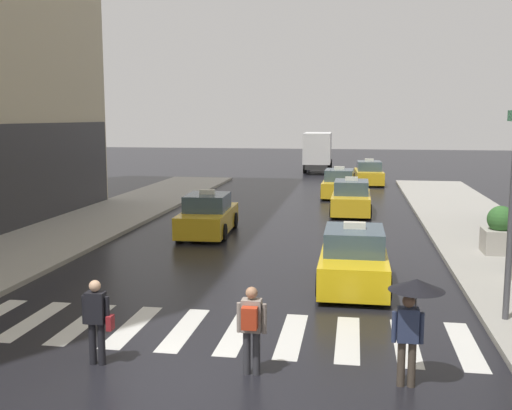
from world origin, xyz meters
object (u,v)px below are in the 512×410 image
Objects in this scene: taxi_second at (208,216)px; taxi_fifth at (369,174)px; pedestrian_with_umbrella at (413,303)px; planter_mid_block at (500,232)px; taxi_fourth at (339,185)px; pedestrian_with_handbag at (97,317)px; box_truck at (318,150)px; taxi_third at (351,199)px; pedestrian_with_backpack at (251,324)px; taxi_lead at (354,260)px.

taxi_fifth is at bearing 70.82° from taxi_second.
planter_mid_block is (3.80, 10.61, -0.64)m from pedestrian_with_umbrella.
taxi_fourth is 2.36× the size of pedestrian_with_umbrella.
taxi_fourth is 25.74m from pedestrian_with_handbag.
box_truck is 32.07m from planter_mid_block.
taxi_second is 8.38m from taxi_third.
pedestrian_with_backpack is at bearing -88.17° from box_truck.
taxi_second reaches higher than planter_mid_block.
pedestrian_with_handbag is (-4.78, -6.39, 0.21)m from taxi_lead.
pedestrian_with_umbrella is 11.29m from planter_mid_block.
taxi_lead and taxi_second have the same top height.
planter_mid_block is (4.98, -8.66, 0.15)m from taxi_third.
box_truck is 41.67m from pedestrian_with_backpack.
pedestrian_with_umbrella is at bearing -89.88° from taxi_fifth.
pedestrian_with_umbrella is at bearing -85.67° from taxi_fourth.
taxi_third is at bearing -83.13° from taxi_fourth.
taxi_fourth is 2.78× the size of pedestrian_with_backpack.
pedestrian_with_umbrella is (6.83, -13.09, 0.79)m from taxi_second.
taxi_lead is 0.60× the size of box_truck.
taxi_fifth is 2.80× the size of pedestrian_with_handbag.
planter_mid_block is (5.73, -14.87, 0.15)m from taxi_fourth.
box_truck is 41.87m from pedestrian_with_umbrella.
taxi_fourth is (-0.75, 6.21, 0.00)m from taxi_third.
taxi_lead is 0.99× the size of taxi_fifth.
taxi_second and taxi_third have the same top height.
pedestrian_with_handbag is (-5.79, 0.04, -0.58)m from pedestrian_with_umbrella.
pedestrian_with_handbag is 14.28m from planter_mid_block.
pedestrian_with_umbrella reaches higher than pedestrian_with_backpack.
taxi_second is 1.01× the size of taxi_third.
box_truck is 4.59× the size of pedestrian_with_handbag.
taxi_third is at bearing -82.42° from box_truck.
taxi_second is at bearing -111.57° from taxi_fourth.
taxi_third is 0.60× the size of box_truck.
taxi_fourth is at bearing 81.37° from pedestrian_with_handbag.
taxi_lead is 2.34× the size of pedestrian_with_umbrella.
pedestrian_with_umbrella is at bearing -0.49° from pedestrian_with_backpack.
taxi_lead is 26.13m from taxi_fifth.
planter_mid_block is at bearing 47.80° from pedestrian_with_handbag.
taxi_third reaches higher than planter_mid_block.
pedestrian_with_handbag is at bearing -98.63° from taxi_fourth.
pedestrian_with_backpack is at bearing -94.86° from taxi_fifth.
taxi_second is 1.00× the size of taxi_fifth.
pedestrian_with_umbrella is 5.82m from pedestrian_with_handbag.
taxi_fifth reaches higher than pedestrian_with_backpack.
planter_mid_block is (10.63, -2.48, 0.15)m from taxi_second.
taxi_second is 2.88× the size of planter_mid_block.
taxi_second is 13.10m from pedestrian_with_handbag.
taxi_fifth is at bearing -65.87° from box_truck.
taxi_lead is at bearing -89.25° from taxi_third.
taxi_third is 2.84× the size of planter_mid_block.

